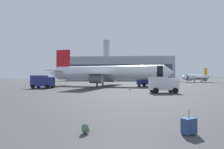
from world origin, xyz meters
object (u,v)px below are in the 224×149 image
airplane_at_gate (106,73)px  traveller_backpack (85,128)px  service_truck (42,81)px  fuel_truck (148,80)px  airplane_taxiing (197,77)px  cargo_van (163,84)px  safety_cone_near (59,86)px  rolling_suitcase (189,126)px  safety_cone_mid (130,89)px

airplane_at_gate → traveller_backpack: bearing=-85.9°
service_truck → fuel_truck: 27.21m
airplane_taxiing → fuel_truck: bearing=-127.5°
airplane_at_gate → cargo_van: (11.07, -19.35, -2.21)m
airplane_at_gate → service_truck: airplane_at_gate is taller
airplane_taxiing → safety_cone_near: 64.85m
airplane_taxiing → rolling_suitcase: size_ratio=17.88×
fuel_truck → traveller_backpack: (-8.51, -41.93, -1.54)m
fuel_truck → safety_cone_mid: fuel_truck is taller
cargo_van → safety_cone_near: size_ratio=6.62×
airplane_at_gate → safety_cone_near: size_ratio=51.40×
service_truck → safety_cone_near: 6.54m
airplane_at_gate → safety_cone_mid: bearing=-66.7°
fuel_truck → rolling_suitcase: size_ratio=5.84×
airplane_taxiing → rolling_suitcase: 83.34m
fuel_truck → cargo_van: (-0.38, -20.79, -0.32)m
service_truck → airplane_taxiing: bearing=41.8°
safety_cone_near → safety_cone_mid: (17.89, -10.32, -0.02)m
cargo_van → safety_cone_near: 28.05m
cargo_van → service_truck: bearing=158.4°
safety_cone_near → traveller_backpack: safety_cone_near is taller
service_truck → fuel_truck: bearing=24.0°
airplane_taxiing → safety_cone_mid: bearing=-122.9°
cargo_van → traveller_backpack: size_ratio=9.53×
safety_cone_mid → rolling_suitcase: rolling_suitcase is taller
service_truck → cargo_van: bearing=-21.6°
cargo_van → safety_cone_near: cargo_van is taller
fuel_truck → cargo_van: 20.79m
safety_cone_near → rolling_suitcase: bearing=-62.0°
airplane_at_gate → fuel_truck: (11.45, 1.44, -1.88)m
airplane_taxiing → rolling_suitcase: (-31.09, -77.30, -1.99)m
safety_cone_near → rolling_suitcase: (19.63, -36.93, 0.05)m
service_truck → cargo_van: 26.32m
airplane_taxiing → cargo_van: (-27.67, -56.32, -0.93)m
fuel_truck → traveller_backpack: 42.81m
rolling_suitcase → cargo_van: bearing=80.7°
airplane_taxiing → traveller_backpack: (-35.81, -77.46, -2.15)m
airplane_taxiing → fuel_truck: 44.81m
safety_cone_near → safety_cone_mid: 20.65m
airplane_at_gate → cargo_van: airplane_at_gate is taller
fuel_truck → rolling_suitcase: fuel_truck is taller
safety_cone_mid → traveller_backpack: 26.93m
airplane_at_gate → safety_cone_mid: (5.91, -13.72, -3.34)m
service_truck → safety_cone_near: bearing=77.1°
fuel_truck → cargo_van: fuel_truck is taller
safety_cone_near → airplane_taxiing: bearing=38.5°
safety_cone_near → service_truck: bearing=-102.9°
airplane_at_gate → service_truck: size_ratio=7.20×
safety_cone_near → traveller_backpack: bearing=-68.1°
cargo_van → safety_cone_mid: size_ratio=7.02×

